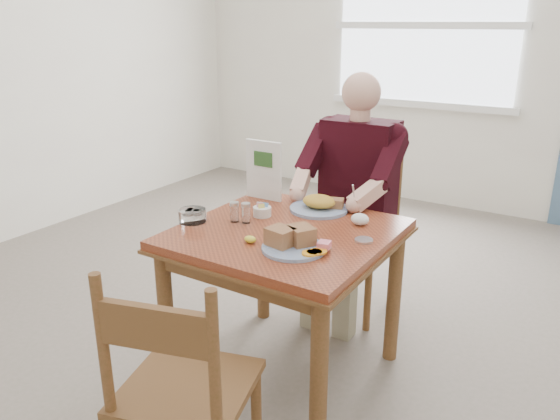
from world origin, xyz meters
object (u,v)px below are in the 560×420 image
Objects in this scene: chair_near at (182,393)px; chair_far at (357,231)px; diner at (353,180)px; far_plate at (320,205)px; near_plate at (294,241)px; table at (286,252)px.

chair_far is at bearing 94.33° from chair_near.
chair_near is at bearing -85.42° from diner.
diner is at bearing -89.99° from chair_far.
diner is 0.39m from far_plate.
chair_near is 2.85× the size of near_plate.
diner reaches higher than chair_near.
chair_near is 2.61× the size of far_plate.
table is at bearing 98.34° from chair_near.
chair_far is 2.61× the size of far_plate.
chair_far is at bearing 98.36° from near_plate.
chair_far reaches higher than near_plate.
chair_far is 0.57m from far_plate.
diner reaches higher than far_plate.
near_plate is at bearing -80.80° from diner.
near_plate is at bearing -74.28° from far_plate.
table is 0.88m from chair_near.
near_plate is at bearing -49.86° from table.
diner reaches higher than table.
table is 2.53× the size of far_plate.
chair_near is 0.75m from near_plate.
table is at bearing -90.00° from diner.
far_plate is at bearing 88.96° from table.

